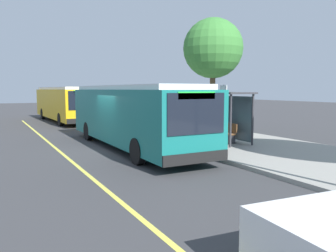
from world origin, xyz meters
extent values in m
plane|color=#38383A|center=(0.00, 0.00, 0.00)|extent=(120.00, 120.00, 0.00)
cube|color=gray|center=(0.00, 6.00, 0.07)|extent=(44.00, 6.40, 0.15)
cube|color=#E0D64C|center=(0.00, -2.20, 0.00)|extent=(36.00, 0.14, 0.01)
cube|color=#146B66|center=(-0.19, 1.00, 1.55)|extent=(11.34, 2.59, 2.40)
cube|color=silver|center=(-0.19, 1.00, 2.85)|extent=(10.43, 2.33, 0.20)
cube|color=black|center=(5.49, 0.98, 1.98)|extent=(0.05, 2.17, 1.34)
cube|color=black|center=(-0.18, 2.29, 1.84)|extent=(9.97, 0.08, 1.06)
cube|color=silver|center=(-0.18, 2.29, 0.57)|extent=(10.76, 0.07, 0.28)
cube|color=#26D83F|center=(5.50, 0.98, 2.57)|extent=(0.04, 1.40, 0.24)
cube|color=black|center=(5.51, 0.98, 0.53)|extent=(0.09, 2.50, 0.36)
cylinder|color=black|center=(3.33, 2.14, 0.50)|extent=(1.00, 0.28, 1.00)
cylinder|color=black|center=(3.32, -0.17, 0.50)|extent=(1.00, 0.28, 1.00)
cylinder|color=black|center=(-3.58, 2.17, 0.50)|extent=(1.00, 0.28, 1.00)
cylinder|color=black|center=(-3.59, -0.14, 0.50)|extent=(1.00, 0.28, 1.00)
cube|color=gold|center=(-15.23, 0.94, 1.55)|extent=(11.51, 2.98, 2.40)
cube|color=silver|center=(-15.23, 0.94, 2.85)|extent=(10.59, 2.69, 0.20)
cube|color=black|center=(-9.51, 1.16, 1.98)|extent=(0.12, 2.17, 1.34)
cube|color=black|center=(-15.28, 2.23, 1.84)|extent=(10.04, 0.42, 1.06)
cube|color=black|center=(-15.28, 2.23, 0.57)|extent=(10.84, 0.44, 0.28)
cube|color=#26D83F|center=(-9.51, 1.16, 2.57)|extent=(0.08, 1.40, 0.24)
cube|color=black|center=(-9.50, 1.16, 0.53)|extent=(0.17, 2.50, 0.36)
cylinder|color=black|center=(-11.74, 2.23, 0.50)|extent=(1.01, 0.32, 1.00)
cylinder|color=black|center=(-11.65, -0.08, 0.50)|extent=(1.01, 0.32, 1.00)
cylinder|color=black|center=(-18.70, 1.97, 0.50)|extent=(1.01, 0.32, 1.00)
cylinder|color=black|center=(-18.61, -0.34, 0.50)|extent=(1.01, 0.32, 1.00)
cylinder|color=#333338|center=(2.62, 5.96, 1.35)|extent=(0.10, 0.10, 2.40)
cylinder|color=#333338|center=(2.62, 4.66, 1.35)|extent=(0.10, 0.10, 2.40)
cylinder|color=#333338|center=(0.02, 5.96, 1.35)|extent=(0.10, 0.10, 2.40)
cylinder|color=#333338|center=(0.02, 4.66, 1.35)|extent=(0.10, 0.10, 2.40)
cube|color=#333338|center=(1.32, 5.31, 2.59)|extent=(2.90, 1.60, 0.08)
cube|color=#4C606B|center=(1.32, 5.96, 1.35)|extent=(2.47, 0.04, 2.16)
cube|color=navy|center=(0.02, 5.31, 1.30)|extent=(0.06, 1.11, 1.82)
cube|color=brown|center=(1.14, 5.36, 0.60)|extent=(1.60, 0.44, 0.06)
cube|color=brown|center=(1.14, 5.60, 0.88)|extent=(1.60, 0.05, 0.44)
cube|color=#333338|center=(0.42, 5.36, 0.38)|extent=(0.08, 0.40, 0.45)
cube|color=#333338|center=(1.86, 5.36, 0.38)|extent=(0.08, 0.40, 0.45)
cylinder|color=#333338|center=(3.60, 3.50, 1.55)|extent=(0.07, 0.07, 2.80)
cube|color=white|center=(3.60, 3.48, 2.65)|extent=(0.44, 0.03, 0.56)
cube|color=red|center=(3.60, 3.47, 2.65)|extent=(0.40, 0.01, 0.16)
cylinder|color=#282D47|center=(2.22, 4.25, 0.57)|extent=(0.14, 0.14, 0.85)
cylinder|color=#282D47|center=(2.22, 4.07, 0.57)|extent=(0.14, 0.14, 0.85)
cube|color=#265999|center=(2.22, 4.16, 1.31)|extent=(0.24, 0.40, 0.62)
sphere|color=tan|center=(2.22, 4.16, 1.73)|extent=(0.22, 0.22, 0.22)
cylinder|color=brown|center=(-3.74, 8.19, 2.05)|extent=(0.36, 0.36, 3.81)
sphere|color=#387A33|center=(-3.74, 8.19, 5.41)|extent=(3.88, 3.88, 3.88)
camera|label=1|loc=(14.75, -5.03, 2.77)|focal=36.53mm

